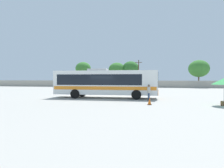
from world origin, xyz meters
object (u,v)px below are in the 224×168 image
object	(u,v)px
coach_bus_white_orange	(104,82)
parked_car_third_dark_blue	(121,85)
roadside_tree_right	(199,69)
roadside_tree_midleft	(117,70)
roadside_tree_left	(83,69)
utility_pole_near	(139,73)
parked_car_second_black	(98,85)
attendant_by_bus_door	(149,92)
traffic_cone_on_apron	(149,101)
parked_car_leftmost_red	(74,84)
roadside_tree_midright	(131,68)
vendor_umbrella_near_gate_green	(224,82)

from	to	relation	value
coach_bus_white_orange	parked_car_third_dark_blue	distance (m)	23.63
parked_car_third_dark_blue	roadside_tree_right	xyz separation A→B (m)	(18.85, 6.57, 4.01)
roadside_tree_midleft	roadside_tree_right	bearing A→B (deg)	-4.96
roadside_tree_left	roadside_tree_midleft	xyz separation A→B (m)	(9.36, 2.09, -0.34)
utility_pole_near	roadside_tree_left	xyz separation A→B (m)	(-15.68, 0.81, 1.37)
parked_car_second_black	attendant_by_bus_door	bearing A→B (deg)	-63.47
parked_car_third_dark_blue	traffic_cone_on_apron	distance (m)	29.27
roadside_tree_right	traffic_cone_on_apron	bearing A→B (deg)	-108.75
parked_car_leftmost_red	roadside_tree_midright	size ratio (longest dim) A/B	0.63
utility_pole_near	roadside_tree_midright	xyz separation A→B (m)	(-2.41, 3.02, 1.39)
attendant_by_bus_door	roadside_tree_left	bearing A→B (deg)	120.61
parked_car_third_dark_blue	roadside_tree_midright	world-z (taller)	roadside_tree_midright
vendor_umbrella_near_gate_green	parked_car_third_dark_blue	size ratio (longest dim) A/B	0.52
parked_car_second_black	roadside_tree_midleft	distance (m)	9.75
vendor_umbrella_near_gate_green	roadside_tree_midright	world-z (taller)	roadside_tree_midright
parked_car_second_black	parked_car_third_dark_blue	xyz separation A→B (m)	(5.86, -0.19, -0.02)
coach_bus_white_orange	utility_pole_near	distance (m)	29.21
roadside_tree_left	traffic_cone_on_apron	distance (m)	39.82
vendor_umbrella_near_gate_green	traffic_cone_on_apron	distance (m)	6.30
parked_car_second_black	traffic_cone_on_apron	world-z (taller)	parked_car_second_black
parked_car_third_dark_blue	utility_pole_near	world-z (taller)	utility_pole_near
utility_pole_near	traffic_cone_on_apron	xyz separation A→B (m)	(3.15, -33.96, -3.42)
utility_pole_near	parked_car_third_dark_blue	bearing A→B (deg)	-124.68
parked_car_leftmost_red	traffic_cone_on_apron	xyz separation A→B (m)	(19.13, -28.68, -0.48)
parked_car_leftmost_red	parked_car_third_dark_blue	xyz separation A→B (m)	(12.16, -0.26, -0.02)
coach_bus_white_orange	roadside_tree_left	xyz separation A→B (m)	(-13.64, 29.88, 3.29)
roadside_tree_midleft	roadside_tree_right	xyz separation A→B (m)	(21.34, -1.85, 0.02)
attendant_by_bus_door	roadside_tree_midright	xyz separation A→B (m)	(-5.45, 33.86, 4.19)
parked_car_third_dark_blue	traffic_cone_on_apron	size ratio (longest dim) A/B	6.88
utility_pole_near	roadside_tree_midright	size ratio (longest dim) A/B	1.00
parked_car_leftmost_red	roadside_tree_right	size ratio (longest dim) A/B	0.65
parked_car_third_dark_blue	roadside_tree_right	world-z (taller)	roadside_tree_right
attendant_by_bus_door	utility_pole_near	world-z (taller)	utility_pole_near
parked_car_leftmost_red	parked_car_second_black	world-z (taller)	parked_car_leftmost_red
coach_bus_white_orange	roadside_tree_left	size ratio (longest dim) A/B	1.70
coach_bus_white_orange	roadside_tree_midright	size ratio (longest dim) A/B	1.66
utility_pole_near	roadside_tree_right	world-z (taller)	utility_pole_near
parked_car_leftmost_red	coach_bus_white_orange	bearing A→B (deg)	-59.63
parked_car_leftmost_red	roadside_tree_midleft	world-z (taller)	roadside_tree_midleft
roadside_tree_midleft	parked_car_leftmost_red	bearing A→B (deg)	-139.81
parked_car_third_dark_blue	roadside_tree_midleft	distance (m)	9.65
vendor_umbrella_near_gate_green	roadside_tree_left	size ratio (longest dim) A/B	0.33
parked_car_second_black	traffic_cone_on_apron	size ratio (longest dim) A/B	6.50
roadside_tree_midleft	roadside_tree_right	world-z (taller)	roadside_tree_right
roadside_tree_right	roadside_tree_midleft	bearing A→B (deg)	175.04
roadside_tree_left	roadside_tree_midleft	world-z (taller)	roadside_tree_left
attendant_by_bus_door	roadside_tree_right	bearing A→B (deg)	69.40
attendant_by_bus_door	parked_car_second_black	world-z (taller)	attendant_by_bus_door
attendant_by_bus_door	roadside_tree_midleft	xyz separation A→B (m)	(-9.36, 33.74, 3.83)
coach_bus_white_orange	roadside_tree_midleft	world-z (taller)	roadside_tree_midleft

